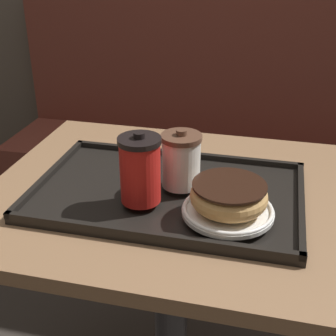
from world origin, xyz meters
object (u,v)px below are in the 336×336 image
(donut_chocolate_glazed, at_px, (229,196))
(spoon, at_px, (136,169))
(coffee_cup_rear, at_px, (181,160))
(coffee_cup_front, at_px, (140,169))

(donut_chocolate_glazed, height_order, spoon, donut_chocolate_glazed)
(coffee_cup_rear, relative_size, donut_chocolate_glazed, 0.86)
(coffee_cup_front, distance_m, coffee_cup_rear, 0.10)
(coffee_cup_front, relative_size, coffee_cup_rear, 1.16)
(coffee_cup_front, xyz_separation_m, donut_chocolate_glazed, (0.17, -0.01, -0.03))
(coffee_cup_rear, xyz_separation_m, spoon, (-0.11, 0.04, -0.05))
(coffee_cup_front, height_order, coffee_cup_rear, coffee_cup_front)
(coffee_cup_front, distance_m, spoon, 0.14)
(coffee_cup_front, relative_size, spoon, 0.98)
(coffee_cup_front, bearing_deg, donut_chocolate_glazed, -3.29)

